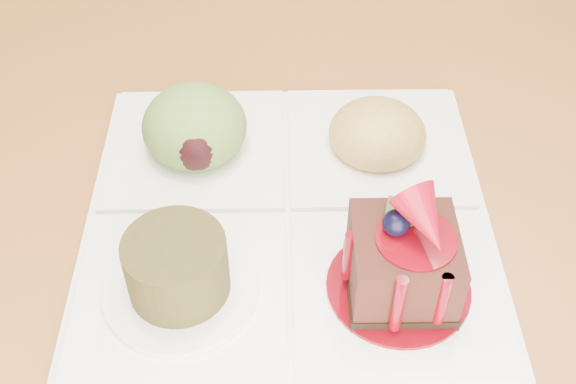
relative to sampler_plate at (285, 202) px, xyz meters
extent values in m
plane|color=brown|center=(0.19, 0.64, -0.77)|extent=(6.00, 6.00, 0.00)
cylinder|color=black|center=(-0.31, 0.34, -0.56)|extent=(0.04, 0.04, 0.43)
cube|color=white|center=(0.00, 0.00, -0.01)|extent=(0.30, 0.30, 0.01)
cube|color=white|center=(0.06, -0.08, -0.01)|extent=(0.14, 0.14, 0.01)
cube|color=white|center=(-0.07, -0.06, -0.01)|extent=(0.14, 0.14, 0.01)
cube|color=white|center=(-0.06, 0.07, -0.01)|extent=(0.14, 0.14, 0.01)
cube|color=white|center=(0.07, 0.05, -0.01)|extent=(0.14, 0.14, 0.01)
cylinder|color=#5F030B|center=(0.06, -0.08, 0.00)|extent=(0.09, 0.09, 0.00)
cube|color=black|center=(0.06, -0.08, 0.00)|extent=(0.07, 0.07, 0.01)
cube|color=#33150E|center=(0.06, -0.08, 0.02)|extent=(0.07, 0.07, 0.04)
cylinder|color=#5F030B|center=(0.06, -0.08, 0.05)|extent=(0.05, 0.05, 0.00)
sphere|color=black|center=(0.05, -0.07, 0.05)|extent=(0.02, 0.02, 0.02)
cone|color=maroon|center=(0.06, -0.08, 0.06)|extent=(0.04, 0.05, 0.04)
cube|color=#144511|center=(0.06, -0.06, 0.05)|extent=(0.01, 0.02, 0.01)
cube|color=#144511|center=(0.05, -0.06, 0.05)|extent=(0.02, 0.02, 0.01)
cylinder|color=#5F030B|center=(0.05, -0.11, 0.02)|extent=(0.01, 0.01, 0.04)
cylinder|color=#5F030B|center=(0.07, -0.11, 0.02)|extent=(0.01, 0.01, 0.04)
cylinder|color=#5F030B|center=(0.03, -0.07, 0.02)|extent=(0.01, 0.01, 0.04)
cylinder|color=white|center=(-0.07, -0.06, 0.00)|extent=(0.09, 0.09, 0.00)
cylinder|color=#412D12|center=(-0.07, -0.06, 0.02)|extent=(0.06, 0.06, 0.04)
cylinder|color=#4B2610|center=(-0.07, -0.06, 0.03)|extent=(0.05, 0.05, 0.00)
ellipsoid|color=olive|center=(-0.06, 0.07, 0.01)|extent=(0.07, 0.07, 0.06)
ellipsoid|color=black|center=(-0.06, 0.04, 0.02)|extent=(0.04, 0.03, 0.03)
ellipsoid|color=#C29746|center=(0.07, 0.05, 0.01)|extent=(0.07, 0.07, 0.04)
cube|color=#BB410D|center=(0.09, 0.06, 0.01)|extent=(0.02, 0.02, 0.02)
cube|color=#467118|center=(0.08, 0.07, 0.01)|extent=(0.02, 0.02, 0.01)
cube|color=#BB410D|center=(0.06, 0.06, 0.01)|extent=(0.02, 0.02, 0.02)
cube|color=#467118|center=(0.06, 0.05, 0.01)|extent=(0.02, 0.02, 0.02)
cube|color=#BB410D|center=(0.07, 0.04, 0.01)|extent=(0.02, 0.02, 0.02)
cube|color=#467118|center=(0.08, 0.04, 0.01)|extent=(0.02, 0.02, 0.02)
camera|label=1|loc=(-0.04, -0.33, 0.35)|focal=45.00mm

